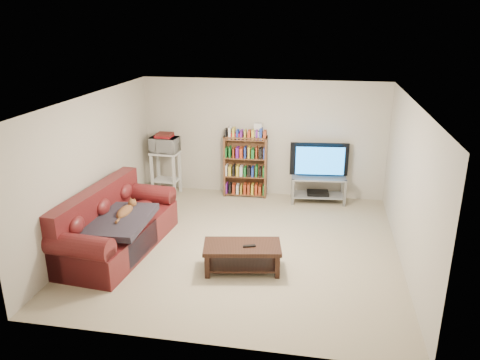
% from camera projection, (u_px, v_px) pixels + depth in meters
% --- Properties ---
extents(floor, '(5.00, 5.00, 0.00)m').
position_uv_depth(floor, '(242.00, 245.00, 7.69)').
color(floor, tan).
rests_on(floor, ground).
extents(ceiling, '(5.00, 5.00, 0.00)m').
position_uv_depth(ceiling, '(242.00, 100.00, 6.91)').
color(ceiling, white).
rests_on(ceiling, ground).
extents(wall_back, '(5.00, 0.00, 5.00)m').
position_uv_depth(wall_back, '(263.00, 138.00, 9.62)').
color(wall_back, beige).
rests_on(wall_back, ground).
extents(wall_front, '(5.00, 0.00, 5.00)m').
position_uv_depth(wall_front, '(201.00, 251.00, 4.98)').
color(wall_front, beige).
rests_on(wall_front, ground).
extents(wall_left, '(0.00, 5.00, 5.00)m').
position_uv_depth(wall_left, '(93.00, 168.00, 7.72)').
color(wall_left, beige).
rests_on(wall_left, ground).
extents(wall_right, '(0.00, 5.00, 5.00)m').
position_uv_depth(wall_right, '(409.00, 186.00, 6.88)').
color(wall_right, beige).
rests_on(wall_right, ground).
extents(sofa, '(1.23, 2.44, 1.00)m').
position_uv_depth(sofa, '(114.00, 229.00, 7.49)').
color(sofa, '#5A1719').
rests_on(sofa, floor).
extents(blanket, '(0.92, 1.19, 0.19)m').
position_uv_depth(blanket, '(118.00, 221.00, 7.22)').
color(blanket, '#29242D').
rests_on(blanket, sofa).
extents(cat, '(0.31, 0.66, 0.19)m').
position_uv_depth(cat, '(125.00, 212.00, 7.39)').
color(cat, brown).
rests_on(cat, sofa).
extents(coffee_table, '(1.21, 0.75, 0.41)m').
position_uv_depth(coffee_table, '(242.00, 253.00, 6.86)').
color(coffee_table, black).
rests_on(coffee_table, floor).
extents(remote, '(0.19, 0.11, 0.02)m').
position_uv_depth(remote, '(249.00, 246.00, 6.77)').
color(remote, black).
rests_on(remote, coffee_table).
extents(tv_stand, '(1.12, 0.59, 0.54)m').
position_uv_depth(tv_stand, '(318.00, 185.00, 9.41)').
color(tv_stand, '#999EA3').
rests_on(tv_stand, floor).
extents(television, '(1.17, 0.27, 0.67)m').
position_uv_depth(television, '(320.00, 161.00, 9.24)').
color(television, black).
rests_on(television, tv_stand).
extents(dvd_player, '(0.46, 0.34, 0.06)m').
position_uv_depth(dvd_player, '(318.00, 193.00, 9.47)').
color(dvd_player, black).
rests_on(dvd_player, tv_stand).
extents(bookshelf, '(0.90, 0.31, 1.28)m').
position_uv_depth(bookshelf, '(245.00, 165.00, 9.66)').
color(bookshelf, brown).
rests_on(bookshelf, floor).
extents(shelf_clutter, '(0.65, 0.22, 0.28)m').
position_uv_depth(shelf_clutter, '(250.00, 131.00, 9.42)').
color(shelf_clutter, silver).
rests_on(shelf_clutter, bookshelf).
extents(microwave_stand, '(0.60, 0.46, 0.91)m').
position_uv_depth(microwave_stand, '(166.00, 167.00, 9.80)').
color(microwave_stand, silver).
rests_on(microwave_stand, floor).
extents(microwave, '(0.59, 0.42, 0.31)m').
position_uv_depth(microwave, '(165.00, 145.00, 9.65)').
color(microwave, silver).
rests_on(microwave, microwave_stand).
extents(game_boxes, '(0.35, 0.31, 0.05)m').
position_uv_depth(game_boxes, '(164.00, 136.00, 9.59)').
color(game_boxes, maroon).
rests_on(game_boxes, microwave).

